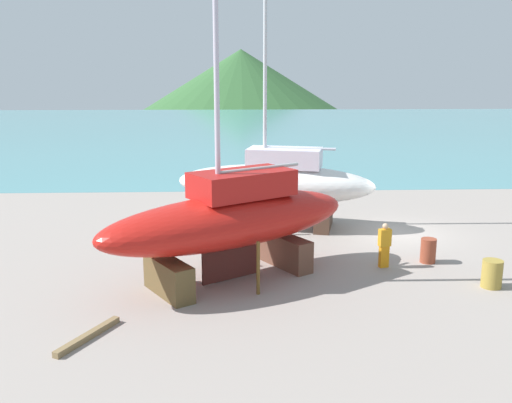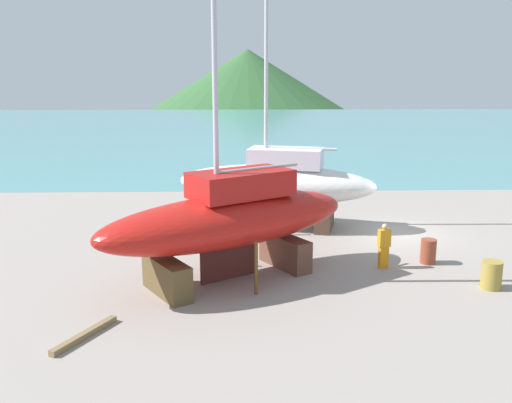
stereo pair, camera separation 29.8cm
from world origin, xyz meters
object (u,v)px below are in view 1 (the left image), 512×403
at_px(barrel_tipped_right, 492,274).
at_px(worker, 384,245).
at_px(sailboat_mid_port, 275,182).
at_px(sailboat_far_slipway, 232,219).
at_px(barrel_ochre, 428,251).

bearing_deg(barrel_tipped_right, worker, 145.33).
relative_size(worker, barrel_tipped_right, 1.78).
bearing_deg(sailboat_mid_port, worker, 134.82).
bearing_deg(sailboat_mid_port, barrel_tipped_right, 143.32).
xyz_separation_m(sailboat_far_slipway, barrel_tipped_right, (8.73, -1.11, -1.71)).
height_order(barrel_ochre, barrel_tipped_right, barrel_tipped_right).
relative_size(sailboat_mid_port, barrel_tipped_right, 15.95).
bearing_deg(sailboat_mid_port, barrel_ochre, 148.31).
relative_size(worker, barrel_ochre, 1.81).
xyz_separation_m(sailboat_mid_port, worker, (3.60, -6.04, -1.21)).
bearing_deg(barrel_tipped_right, barrel_ochre, 115.85).
bearing_deg(worker, sailboat_mid_port, -163.25).
distance_m(sailboat_mid_port, worker, 7.14).
distance_m(sailboat_far_slipway, barrel_ochre, 7.80).
height_order(sailboat_far_slipway, barrel_ochre, sailboat_far_slipway).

